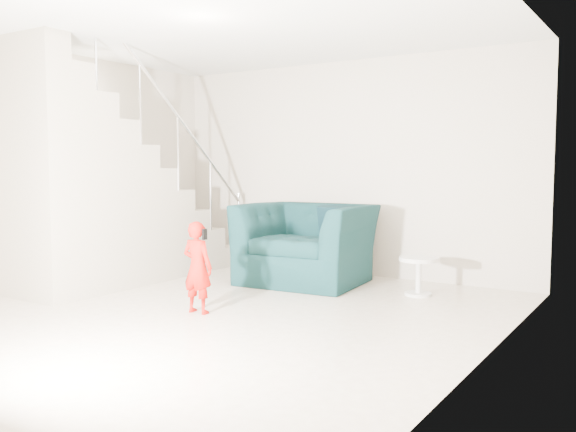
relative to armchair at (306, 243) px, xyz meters
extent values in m
plane|color=tan|center=(0.06, -1.93, -0.46)|extent=(5.50, 5.50, 0.00)
plane|color=silver|center=(0.06, -1.93, 2.24)|extent=(5.50, 5.50, 0.00)
plane|color=#B7AB95|center=(0.06, 0.82, 0.89)|extent=(5.00, 0.00, 5.00)
plane|color=#B7AB95|center=(-2.44, -1.93, 0.89)|extent=(0.00, 5.50, 5.50)
plane|color=#B7AB95|center=(2.56, -1.93, 0.89)|extent=(0.00, 5.50, 5.50)
imported|color=black|center=(0.00, 0.00, 0.00)|extent=(1.53, 1.37, 0.93)
imported|color=#8C0904|center=(-0.07, -1.85, -0.03)|extent=(0.32, 0.22, 0.87)
cylinder|color=silver|center=(1.39, 0.01, -0.07)|extent=(0.41, 0.41, 0.04)
cylinder|color=silver|center=(1.39, 0.01, -0.28)|extent=(0.06, 0.06, 0.37)
cylinder|color=silver|center=(1.39, 0.01, -0.45)|extent=(0.29, 0.29, 0.03)
cube|color=#ADA089|center=(-1.94, 0.42, -0.33)|extent=(1.00, 0.30, 0.27)
cube|color=#ADA089|center=(-1.94, 0.12, -0.19)|extent=(1.00, 0.30, 0.54)
cube|color=#ADA089|center=(-1.94, -0.18, -0.06)|extent=(1.00, 0.30, 0.81)
cube|color=#ADA089|center=(-1.94, -0.48, 0.08)|extent=(1.00, 0.30, 1.08)
cube|color=#ADA089|center=(-1.94, -0.78, 0.21)|extent=(1.00, 0.30, 1.35)
cube|color=#ADA089|center=(-1.94, -1.08, 0.35)|extent=(1.00, 0.30, 1.62)
cube|color=#ADA089|center=(-1.94, -1.38, 0.48)|extent=(1.00, 0.30, 1.89)
cube|color=#ADA089|center=(-1.94, -1.68, 0.62)|extent=(1.00, 0.30, 2.16)
cube|color=#ADA089|center=(-1.94, -1.98, 0.75)|extent=(1.00, 0.30, 2.43)
cube|color=#ADA089|center=(-1.94, -2.28, 0.89)|extent=(1.00, 0.30, 2.70)
cylinder|color=silver|center=(-1.44, -0.93, 1.79)|extent=(0.04, 3.03, 2.73)
cylinder|color=silver|center=(-1.44, 0.57, 0.04)|extent=(0.04, 0.04, 1.00)
cube|color=black|center=(0.27, 0.24, 0.25)|extent=(0.41, 0.20, 0.41)
cube|color=black|center=(-0.62, -0.08, 0.12)|extent=(0.06, 0.56, 0.63)
cube|color=black|center=(0.04, -1.87, 0.29)|extent=(0.02, 0.05, 0.10)
camera|label=1|loc=(3.69, -6.13, 0.92)|focal=38.00mm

